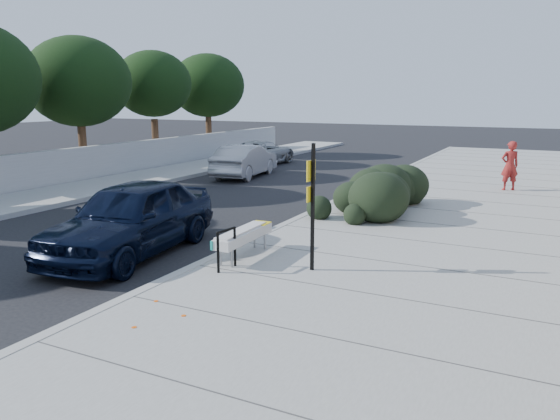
{
  "coord_description": "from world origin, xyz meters",
  "views": [
    {
      "loc": [
        6.45,
        -8.88,
        3.58
      ],
      "look_at": [
        0.89,
        2.12,
        1.0
      ],
      "focal_mm": 35.0,
      "sensor_mm": 36.0,
      "label": 1
    }
  ],
  "objects_px": {
    "suv_silver": "(261,152)",
    "bench": "(244,236)",
    "sedan_navy": "(131,218)",
    "pedestrian": "(510,166)",
    "sign_post": "(312,199)",
    "wagon_silver": "(245,161)",
    "bike_rack": "(227,245)"
  },
  "relations": [
    {
      "from": "wagon_silver",
      "to": "suv_silver",
      "type": "relative_size",
      "value": 0.95
    },
    {
      "from": "bench",
      "to": "sign_post",
      "type": "bearing_deg",
      "value": -7.15
    },
    {
      "from": "sign_post",
      "to": "sedan_navy",
      "type": "relative_size",
      "value": 0.51
    },
    {
      "from": "suv_silver",
      "to": "bench",
      "type": "bearing_deg",
      "value": 118.22
    },
    {
      "from": "wagon_silver",
      "to": "suv_silver",
      "type": "bearing_deg",
      "value": -78.13
    },
    {
      "from": "sedan_navy",
      "to": "suv_silver",
      "type": "relative_size",
      "value": 1.08
    },
    {
      "from": "bench",
      "to": "pedestrian",
      "type": "bearing_deg",
      "value": 67.96
    },
    {
      "from": "bench",
      "to": "suv_silver",
      "type": "xyz_separation_m",
      "value": [
        -8.1,
        15.56,
        0.02
      ]
    },
    {
      "from": "bike_rack",
      "to": "wagon_silver",
      "type": "xyz_separation_m",
      "value": [
        -6.75,
        12.22,
        0.07
      ]
    },
    {
      "from": "bench",
      "to": "sedan_navy",
      "type": "relative_size",
      "value": 0.4
    },
    {
      "from": "bike_rack",
      "to": "suv_silver",
      "type": "xyz_separation_m",
      "value": [
        -8.24,
        16.46,
        -0.01
      ]
    },
    {
      "from": "bike_rack",
      "to": "pedestrian",
      "type": "bearing_deg",
      "value": 79.2
    },
    {
      "from": "suv_silver",
      "to": "pedestrian",
      "type": "xyz_separation_m",
      "value": [
        12.49,
        -3.68,
        0.42
      ]
    },
    {
      "from": "wagon_silver",
      "to": "pedestrian",
      "type": "xyz_separation_m",
      "value": [
        11.0,
        0.56,
        0.33
      ]
    },
    {
      "from": "sign_post",
      "to": "wagon_silver",
      "type": "height_order",
      "value": "sign_post"
    },
    {
      "from": "bench",
      "to": "sign_post",
      "type": "relative_size",
      "value": 0.79
    },
    {
      "from": "suv_silver",
      "to": "sedan_navy",
      "type": "bearing_deg",
      "value": 109.4
    },
    {
      "from": "sign_post",
      "to": "suv_silver",
      "type": "distance_m",
      "value": 18.53
    },
    {
      "from": "bike_rack",
      "to": "wagon_silver",
      "type": "relative_size",
      "value": 0.19
    },
    {
      "from": "bench",
      "to": "sedan_navy",
      "type": "xyz_separation_m",
      "value": [
        -2.66,
        -0.53,
        0.23
      ]
    },
    {
      "from": "sedan_navy",
      "to": "suv_silver",
      "type": "xyz_separation_m",
      "value": [
        -5.44,
        16.09,
        -0.21
      ]
    },
    {
      "from": "sedan_navy",
      "to": "pedestrian",
      "type": "bearing_deg",
      "value": 53.25
    },
    {
      "from": "sedan_navy",
      "to": "wagon_silver",
      "type": "distance_m",
      "value": 12.49
    },
    {
      "from": "sign_post",
      "to": "bench",
      "type": "bearing_deg",
      "value": -176.5
    },
    {
      "from": "bike_rack",
      "to": "sign_post",
      "type": "xyz_separation_m",
      "value": [
        1.53,
        0.75,
        0.94
      ]
    },
    {
      "from": "sign_post",
      "to": "suv_silver",
      "type": "xyz_separation_m",
      "value": [
        -9.77,
        15.71,
        -0.95
      ]
    },
    {
      "from": "sign_post",
      "to": "sedan_navy",
      "type": "xyz_separation_m",
      "value": [
        -4.33,
        -0.37,
        -0.74
      ]
    },
    {
      "from": "bike_rack",
      "to": "pedestrian",
      "type": "distance_m",
      "value": 13.48
    },
    {
      "from": "sign_post",
      "to": "sedan_navy",
      "type": "height_order",
      "value": "sign_post"
    },
    {
      "from": "sign_post",
      "to": "suv_silver",
      "type": "height_order",
      "value": "sign_post"
    },
    {
      "from": "bench",
      "to": "sign_post",
      "type": "height_order",
      "value": "sign_post"
    },
    {
      "from": "pedestrian",
      "to": "sign_post",
      "type": "bearing_deg",
      "value": 47.87
    }
  ]
}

